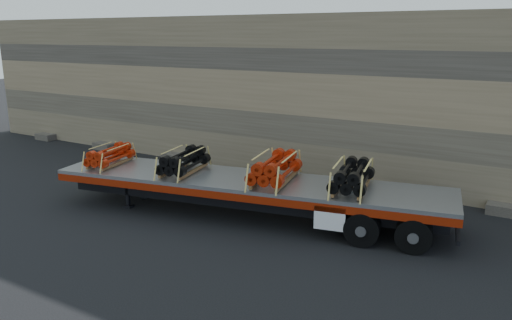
{
  "coord_description": "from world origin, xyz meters",
  "views": [
    {
      "loc": [
        8.02,
        -14.01,
        6.18
      ],
      "look_at": [
        -1.15,
        1.25,
        1.67
      ],
      "focal_mm": 35.0,
      "sensor_mm": 36.0,
      "label": 1
    }
  ],
  "objects_px": {
    "bundle_rear": "(352,177)",
    "trailer": "(247,198)",
    "bundle_midfront": "(184,162)",
    "bundle_front": "(110,156)",
    "bundle_midrear": "(275,169)"
  },
  "relations": [
    {
      "from": "bundle_rear",
      "to": "trailer",
      "type": "bearing_deg",
      "value": 180.0
    },
    {
      "from": "trailer",
      "to": "bundle_midfront",
      "type": "distance_m",
      "value": 2.62
    },
    {
      "from": "trailer",
      "to": "bundle_rear",
      "type": "relative_size",
      "value": 5.98
    },
    {
      "from": "bundle_front",
      "to": "trailer",
      "type": "bearing_deg",
      "value": 0.0
    },
    {
      "from": "bundle_midfront",
      "to": "bundle_midrear",
      "type": "distance_m",
      "value": 3.42
    },
    {
      "from": "trailer",
      "to": "bundle_midrear",
      "type": "height_order",
      "value": "bundle_midrear"
    },
    {
      "from": "trailer",
      "to": "bundle_front",
      "type": "height_order",
      "value": "bundle_front"
    },
    {
      "from": "trailer",
      "to": "bundle_midrear",
      "type": "relative_size",
      "value": 5.6
    },
    {
      "from": "bundle_front",
      "to": "bundle_midrear",
      "type": "distance_m",
      "value": 6.54
    },
    {
      "from": "bundle_midfront",
      "to": "bundle_midrear",
      "type": "height_order",
      "value": "bundle_midrear"
    },
    {
      "from": "trailer",
      "to": "bundle_midfront",
      "type": "xyz_separation_m",
      "value": [
        -2.35,
        -0.46,
        1.07
      ]
    },
    {
      "from": "bundle_rear",
      "to": "bundle_midrear",
      "type": "bearing_deg",
      "value": 180.0
    },
    {
      "from": "trailer",
      "to": "bundle_rear",
      "type": "bearing_deg",
      "value": 0.0
    },
    {
      "from": "bundle_midfront",
      "to": "bundle_rear",
      "type": "relative_size",
      "value": 0.95
    },
    {
      "from": "trailer",
      "to": "bundle_midfront",
      "type": "relative_size",
      "value": 6.31
    }
  ]
}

